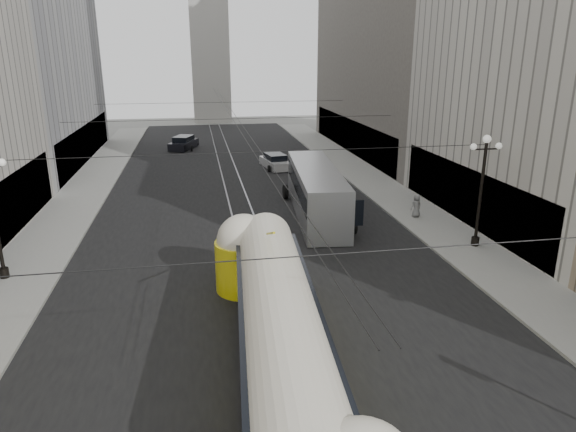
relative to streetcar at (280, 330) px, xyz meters
name	(u,v)px	position (x,y,z in m)	size (l,w,h in m)	color
road	(236,194)	(0.50, 24.80, -1.84)	(20.00, 85.00, 0.02)	black
sidewalk_left	(87,188)	(-11.50, 28.30, -1.76)	(4.00, 72.00, 0.15)	gray
sidewalk_right	(365,177)	(12.50, 28.30, -1.76)	(4.00, 72.00, 0.15)	gray
rail_left	(227,194)	(-0.25, 24.80, -1.84)	(0.12, 85.00, 0.04)	gray
rail_right	(245,193)	(1.25, 24.80, -1.84)	(0.12, 85.00, 0.04)	gray
building_left_far	(4,13)	(-19.49, 40.30, 12.47)	(12.60, 28.60, 28.60)	#999999
distant_tower	(209,25)	(0.50, 72.30, 13.13)	(6.00, 6.00, 31.36)	#B2AFA8
lamppost_right_mid	(482,185)	(13.10, 10.30, 1.91)	(1.86, 0.44, 6.37)	black
catenary	(236,121)	(0.62, 23.79, 4.04)	(25.00, 72.00, 0.23)	black
streetcar	(280,330)	(0.00, 0.00, 0.00)	(3.74, 17.12, 3.76)	yellow
city_bus	(316,189)	(5.50, 18.19, -0.02)	(3.93, 13.25, 3.31)	#A7A9AD
sedan_white_far	(275,162)	(5.07, 33.64, -1.19)	(2.63, 4.79, 1.43)	silver
sedan_dark_far	(184,143)	(-3.88, 46.10, -1.15)	(3.59, 5.23, 1.53)	black
pedestrian_sidewalk_right	(416,206)	(11.96, 16.02, -0.91)	(0.76, 0.47, 1.56)	slate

